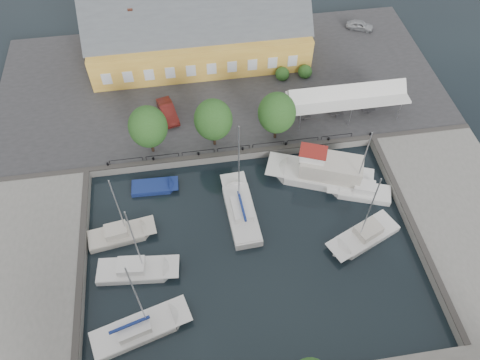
# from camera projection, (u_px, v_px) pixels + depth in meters

# --- Properties ---
(ground) EXTENTS (140.00, 140.00, 0.00)m
(ground) POSITION_uv_depth(u_px,v_px,m) (249.00, 235.00, 47.07)
(ground) COLOR black
(ground) RESTS_ON ground
(north_quay) EXTENTS (56.00, 26.00, 1.00)m
(north_quay) POSITION_uv_depth(u_px,v_px,m) (220.00, 83.00, 60.75)
(north_quay) COLOR #2D2D30
(north_quay) RESTS_ON ground
(west_quay) EXTENTS (12.00, 24.00, 1.00)m
(west_quay) POSITION_uv_depth(u_px,v_px,m) (19.00, 282.00, 43.39)
(west_quay) COLOR slate
(west_quay) RESTS_ON ground
(east_quay) EXTENTS (12.00, 24.00, 1.00)m
(east_quay) POSITION_uv_depth(u_px,v_px,m) (465.00, 221.00, 47.53)
(east_quay) COLOR slate
(east_quay) RESTS_ON ground
(quay_edge_fittings) EXTENTS (56.00, 24.72, 0.40)m
(quay_edge_fittings) POSITION_uv_depth(u_px,v_px,m) (242.00, 192.00, 49.15)
(quay_edge_fittings) COLOR #383533
(quay_edge_fittings) RESTS_ON north_quay
(warehouse) EXTENTS (28.56, 14.00, 9.55)m
(warehouse) POSITION_uv_depth(u_px,v_px,m) (194.00, 35.00, 60.69)
(warehouse) COLOR gold
(warehouse) RESTS_ON north_quay
(tent_canopy) EXTENTS (14.00, 4.00, 2.83)m
(tent_canopy) POSITION_uv_depth(u_px,v_px,m) (348.00, 97.00, 54.36)
(tent_canopy) COLOR silver
(tent_canopy) RESTS_ON north_quay
(quay_trees) EXTENTS (18.20, 4.20, 6.30)m
(quay_trees) POSITION_uv_depth(u_px,v_px,m) (213.00, 120.00, 50.39)
(quay_trees) COLOR black
(quay_trees) RESTS_ON north_quay
(car_silver) EXTENTS (4.12, 2.99, 1.30)m
(car_silver) POSITION_uv_depth(u_px,v_px,m) (360.00, 25.00, 66.83)
(car_silver) COLOR #AFB2B7
(car_silver) RESTS_ON north_quay
(car_red) EXTENTS (2.69, 4.97, 1.56)m
(car_red) POSITION_uv_depth(u_px,v_px,m) (168.00, 111.00, 55.65)
(car_red) COLOR #591714
(car_red) RESTS_ON north_quay
(center_sailboat) EXTENTS (3.17, 9.30, 12.55)m
(center_sailboat) POSITION_uv_depth(u_px,v_px,m) (241.00, 212.00, 48.42)
(center_sailboat) COLOR white
(center_sailboat) RESTS_ON ground
(trawler) EXTENTS (12.03, 7.48, 5.00)m
(trawler) POSITION_uv_depth(u_px,v_px,m) (324.00, 173.00, 50.79)
(trawler) COLOR white
(trawler) RESTS_ON ground
(east_boat_a) EXTENTS (7.10, 4.38, 9.88)m
(east_boat_a) POSITION_uv_depth(u_px,v_px,m) (360.00, 192.00, 50.11)
(east_boat_a) COLOR white
(east_boat_a) RESTS_ON ground
(east_boat_b) EXTENTS (8.07, 5.40, 10.70)m
(east_boat_b) POSITION_uv_depth(u_px,v_px,m) (364.00, 236.00, 46.69)
(east_boat_b) COLOR white
(east_boat_b) RESTS_ON ground
(west_boat_b) EXTENTS (6.97, 3.23, 9.45)m
(west_boat_b) POSITION_uv_depth(u_px,v_px,m) (121.00, 235.00, 46.79)
(west_boat_b) COLOR beige
(west_boat_b) RESTS_ON ground
(west_boat_c) EXTENTS (8.03, 3.25, 10.66)m
(west_boat_c) POSITION_uv_depth(u_px,v_px,m) (136.00, 271.00, 44.36)
(west_boat_c) COLOR white
(west_boat_c) RESTS_ON ground
(west_boat_d) EXTENTS (9.09, 4.86, 11.73)m
(west_boat_d) POSITION_uv_depth(u_px,v_px,m) (139.00, 330.00, 40.82)
(west_boat_d) COLOR white
(west_boat_d) RESTS_ON ground
(launch_nw) EXTENTS (5.17, 2.20, 0.88)m
(launch_nw) POSITION_uv_depth(u_px,v_px,m) (154.00, 187.00, 50.72)
(launch_nw) COLOR navy
(launch_nw) RESTS_ON ground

